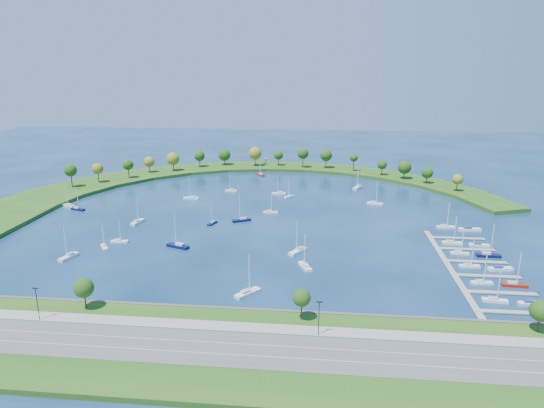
# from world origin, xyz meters

# --- Properties ---
(ground) EXTENTS (700.00, 700.00, 0.00)m
(ground) POSITION_xyz_m (0.00, 0.00, 0.00)
(ground) COLOR #072341
(ground) RESTS_ON ground
(south_shoreline) EXTENTS (420.00, 43.10, 11.60)m
(south_shoreline) POSITION_xyz_m (0.03, -122.88, 1.00)
(south_shoreline) COLOR #1C4E15
(south_shoreline) RESTS_ON ground
(breakwater) EXTENTS (286.74, 247.64, 2.00)m
(breakwater) POSITION_xyz_m (-46.33, 48.72, 0.99)
(breakwater) COLOR #1C4E15
(breakwater) RESTS_ON ground
(breakwater_trees) EXTENTS (236.82, 86.90, 14.24)m
(breakwater_trees) POSITION_xyz_m (-15.05, 91.38, 10.45)
(breakwater_trees) COLOR #382314
(breakwater_trees) RESTS_ON breakwater
(harbor_tower) EXTENTS (2.60, 2.60, 4.48)m
(harbor_tower) POSITION_xyz_m (-11.84, 119.54, 4.29)
(harbor_tower) COLOR gray
(harbor_tower) RESTS_ON breakwater
(dock_system) EXTENTS (24.28, 82.00, 1.60)m
(dock_system) POSITION_xyz_m (85.30, -61.00, 0.35)
(dock_system) COLOR gray
(dock_system) RESTS_ON ground
(moored_boat_0) EXTENTS (8.34, 2.93, 12.03)m
(moored_boat_0) POSITION_xyz_m (5.48, 40.16, 0.91)
(moored_boat_0) COLOR white
(moored_boat_0) RESTS_ON ground
(moored_boat_1) EXTENTS (8.31, 4.87, 11.80)m
(moored_boat_1) POSITION_xyz_m (-104.93, 3.05, 0.90)
(moored_boat_1) COLOR white
(moored_boat_1) RESTS_ON ground
(moored_boat_2) EXTENTS (4.24, 9.15, 12.98)m
(moored_boat_2) POSITION_xyz_m (-57.19, -20.97, 0.94)
(moored_boat_2) COLOR white
(moored_boat_2) RESTS_ON ground
(moored_boat_3) EXTENTS (4.84, 9.27, 13.12)m
(moored_boat_3) POSITION_xyz_m (-67.59, -66.03, 0.94)
(moored_boat_3) COLOR white
(moored_boat_3) RESTS_ON ground
(moored_boat_4) EXTENTS (6.77, 9.63, 13.95)m
(moored_boat_4) POSITION_xyz_m (52.82, 59.72, 0.97)
(moored_boat_4) COLOR white
(moored_boat_4) RESTS_ON ground
(moored_boat_5) EXTENTS (5.43, 6.69, 10.00)m
(moored_boat_5) POSITION_xyz_m (-58.60, -54.17, 0.86)
(moored_boat_5) COLOR white
(moored_boat_5) RESTS_ON ground
(moored_boat_6) EXTENTS (6.74, 8.41, 12.54)m
(moored_boat_6) POSITION_xyz_m (-11.70, 89.93, 0.92)
(moored_boat_6) COLOR maroon
(moored_boat_6) RESTS_ON ground
(moored_boat_7) EXTENTS (10.28, 6.12, 14.61)m
(moored_boat_7) POSITION_xyz_m (-28.41, -50.58, 0.99)
(moored_boat_7) COLOR #091039
(moored_boat_7) RESTS_ON ground
(moored_boat_8) EXTENTS (3.90, 6.68, 9.48)m
(moored_boat_8) POSITION_xyz_m (-21.15, -18.80, 0.84)
(moored_boat_8) COLOR #091039
(moored_boat_8) RESTS_ON ground
(moored_boat_9) EXTENTS (7.60, 2.60, 10.98)m
(moored_boat_9) POSITION_xyz_m (4.51, 1.70, 0.88)
(moored_boat_9) COLOR white
(moored_boat_9) RESTS_ON ground
(moored_boat_10) EXTENTS (7.24, 2.18, 10.58)m
(moored_boat_10) POSITION_xyz_m (-23.91, 44.17, 0.87)
(moored_boat_10) COLOR white
(moored_boat_10) RESTS_ON ground
(moored_boat_11) EXTENTS (8.67, 3.02, 12.52)m
(moored_boat_11) POSITION_xyz_m (-43.13, 24.60, 0.92)
(moored_boat_11) COLOR white
(moored_boat_11) RESTS_ON ground
(moored_boat_12) EXTENTS (5.87, 6.34, 9.94)m
(moored_boat_12) POSITION_xyz_m (12.03, 33.91, 0.85)
(moored_boat_12) COLOR white
(moored_boat_12) RESTS_ON ground
(moored_boat_13) EXTENTS (9.05, 4.57, 12.81)m
(moored_boat_13) POSITION_xyz_m (59.51, 23.78, 0.93)
(moored_boat_13) COLOR white
(moored_boat_13) RESTS_ON ground
(moored_boat_14) EXTENTS (9.22, 6.37, 13.31)m
(moored_boat_14) POSITION_xyz_m (-7.98, -13.12, 0.95)
(moored_boat_14) COLOR #091039
(moored_boat_14) RESTS_ON ground
(moored_boat_15) EXTENTS (5.64, 8.83, 12.62)m
(moored_boat_15) POSITION_xyz_m (24.69, -66.17, 0.92)
(moored_boat_15) COLOR white
(moored_boat_15) RESTS_ON ground
(moored_boat_16) EXTENTS (8.21, 4.31, 11.62)m
(moored_boat_16) POSITION_xyz_m (-96.49, -3.01, 0.90)
(moored_boat_16) COLOR #091039
(moored_boat_16) RESTS_ON ground
(moored_boat_17) EXTENTS (7.68, 9.44, 14.13)m
(moored_boat_17) POSITION_xyz_m (21.34, -51.13, 0.97)
(moored_boat_17) COLOR white
(moored_boat_17) RESTS_ON ground
(moored_boat_18) EXTENTS (8.19, 8.92, 13.93)m
(moored_boat_18) POSITION_xyz_m (6.74, -90.08, 0.97)
(moored_boat_18) COLOR white
(moored_boat_18) RESTS_ON ground
(moored_boat_19) EXTENTS (7.43, 2.49, 10.75)m
(moored_boat_19) POSITION_xyz_m (-55.03, -47.34, 0.87)
(moored_boat_19) COLOR white
(moored_boat_19) RESTS_ON ground
(docked_boat_0) EXTENTS (7.83, 2.94, 11.24)m
(docked_boat_0) POSITION_xyz_m (85.53, -86.89, 0.88)
(docked_boat_0) COLOR white
(docked_boat_0) RESTS_ON ground
(docked_boat_1) EXTENTS (7.82, 3.27, 1.55)m
(docked_boat_1) POSITION_xyz_m (95.99, -87.64, 0.57)
(docked_boat_1) COLOR white
(docked_boat_1) RESTS_ON ground
(docked_boat_2) EXTENTS (7.33, 2.52, 10.59)m
(docked_boat_2) POSITION_xyz_m (85.54, -73.84, 0.87)
(docked_boat_2) COLOR white
(docked_boat_2) RESTS_ON ground
(docked_boat_3) EXTENTS (8.51, 2.90, 12.31)m
(docked_boat_3) POSITION_xyz_m (96.02, -74.58, 0.92)
(docked_boat_3) COLOR maroon
(docked_boat_3) RESTS_ON ground
(docked_boat_4) EXTENTS (7.69, 2.65, 11.11)m
(docked_boat_4) POSITION_xyz_m (85.53, -59.56, 0.88)
(docked_boat_4) COLOR white
(docked_boat_4) RESTS_ON ground
(docked_boat_5) EXTENTS (9.18, 3.72, 1.82)m
(docked_boat_5) POSITION_xyz_m (95.97, -61.10, 0.67)
(docked_boat_5) COLOR white
(docked_boat_5) RESTS_ON ground
(docked_boat_6) EXTENTS (7.29, 2.50, 10.53)m
(docked_boat_6) POSITION_xyz_m (85.54, -46.48, 0.87)
(docked_boat_6) COLOR white
(docked_boat_6) RESTS_ON ground
(docked_boat_7) EXTENTS (9.25, 2.77, 13.52)m
(docked_boat_7) POSITION_xyz_m (96.00, -47.92, 0.95)
(docked_boat_7) COLOR #091039
(docked_boat_7) RESTS_ON ground
(docked_boat_8) EXTENTS (8.40, 2.66, 12.22)m
(docked_boat_8) POSITION_xyz_m (85.52, -34.94, 0.91)
(docked_boat_8) COLOR white
(docked_boat_8) RESTS_ON ground
(docked_boat_9) EXTENTS (8.14, 2.81, 1.63)m
(docked_boat_9) POSITION_xyz_m (95.98, -36.43, 0.60)
(docked_boat_9) COLOR white
(docked_boat_9) RESTS_ON ground
(docked_boat_10) EXTENTS (8.23, 2.61, 11.98)m
(docked_boat_10) POSITION_xyz_m (87.92, -13.54, 0.91)
(docked_boat_10) COLOR white
(docked_boat_10) RESTS_ON ground
(docked_boat_11) EXTENTS (10.01, 3.50, 2.01)m
(docked_boat_11) POSITION_xyz_m (97.86, -16.29, 0.74)
(docked_boat_11) COLOR white
(docked_boat_11) RESTS_ON ground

